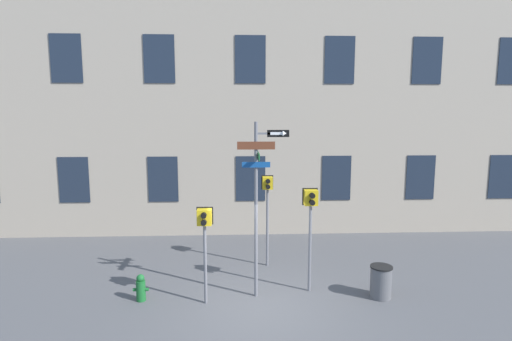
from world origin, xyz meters
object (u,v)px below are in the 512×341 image
pedestrian_signal_left (205,228)px  pedestrian_signal_across (268,196)px  fire_hydrant (141,288)px  street_sign_pole (258,193)px  pedestrian_signal_right (311,210)px  trash_bin (381,282)px

pedestrian_signal_left → pedestrian_signal_across: bearing=54.9°
fire_hydrant → street_sign_pole: bearing=2.4°
pedestrian_signal_right → fire_hydrant: size_ratio=4.01×
pedestrian_signal_right → pedestrian_signal_across: size_ratio=0.98×
pedestrian_signal_across → trash_bin: 4.14m
pedestrian_signal_left → trash_bin: 4.84m
street_sign_pole → pedestrian_signal_across: street_sign_pole is taller
pedestrian_signal_across → fire_hydrant: 4.58m
pedestrian_signal_left → trash_bin: pedestrian_signal_left is taller
pedestrian_signal_left → fire_hydrant: pedestrian_signal_left is taller
street_sign_pole → pedestrian_signal_right: 1.53m
fire_hydrant → trash_bin: size_ratio=0.82×
street_sign_pole → pedestrian_signal_right: size_ratio=1.63×
pedestrian_signal_across → trash_bin: (2.82, -2.40, -1.83)m
pedestrian_signal_left → fire_hydrant: (-1.69, 0.22, -1.65)m
trash_bin → street_sign_pole: bearing=175.8°
pedestrian_signal_left → pedestrian_signal_right: size_ratio=0.88×
pedestrian_signal_left → trash_bin: (4.59, 0.11, -1.55)m
pedestrian_signal_right → trash_bin: (1.81, -0.49, -1.82)m
trash_bin → pedestrian_signal_right: bearing=164.8°
street_sign_pole → pedestrian_signal_across: size_ratio=1.59×
pedestrian_signal_right → trash_bin: pedestrian_signal_right is taller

